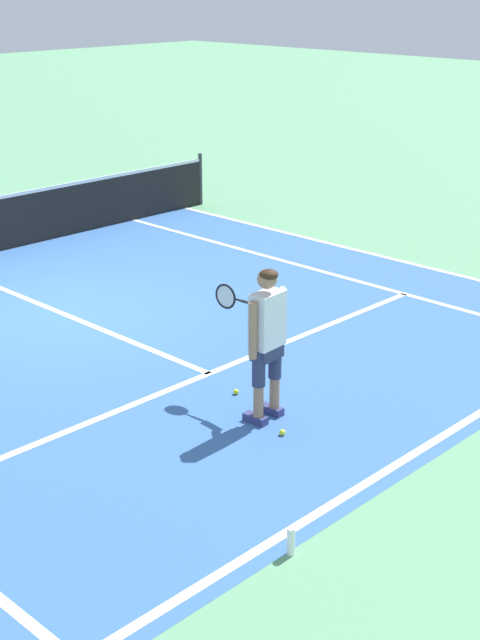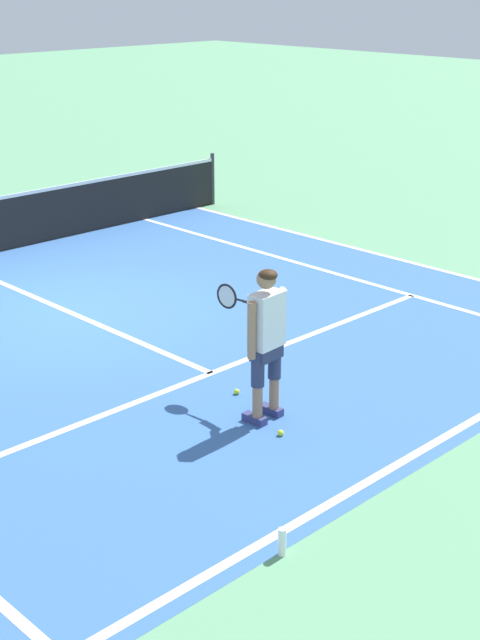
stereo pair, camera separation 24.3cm
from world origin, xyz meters
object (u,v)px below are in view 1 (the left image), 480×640
at_px(tennis_ball_near_feet, 282,432).
at_px(tennis_ball_by_baseline, 236,392).
at_px(tennis_player, 266,334).
at_px(water_bottle, 291,541).

distance_m(tennis_ball_near_feet, tennis_ball_by_baseline, 1.12).
relative_size(tennis_player, tennis_ball_near_feet, 25.95).
bearing_deg(water_bottle, tennis_player, 47.65).
bearing_deg(tennis_ball_near_feet, water_bottle, -136.43).
bearing_deg(tennis_ball_by_baseline, water_bottle, -127.27).
bearing_deg(water_bottle, tennis_ball_by_baseline, 52.73).
distance_m(tennis_ball_by_baseline, water_bottle, 3.15).
distance_m(tennis_ball_near_feet, water_bottle, 2.12).
bearing_deg(water_bottle, tennis_ball_near_feet, 43.57).
bearing_deg(tennis_ball_by_baseline, tennis_player, -108.15).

